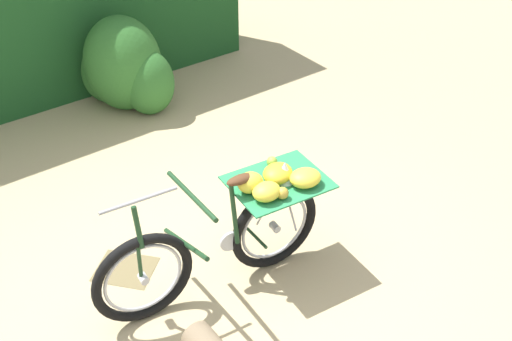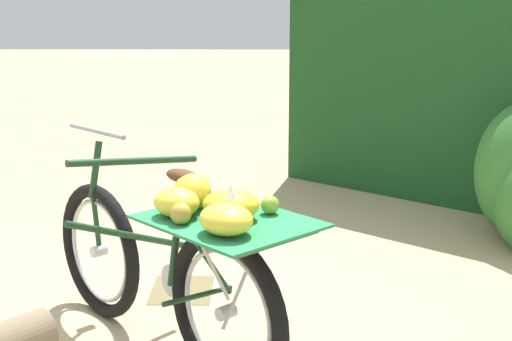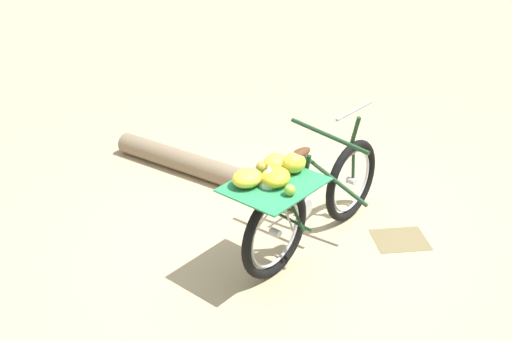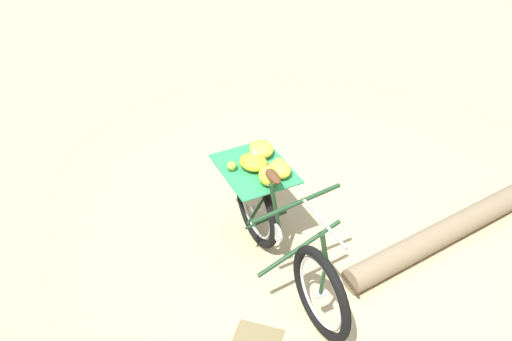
{
  "view_description": "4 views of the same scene",
  "coord_description": "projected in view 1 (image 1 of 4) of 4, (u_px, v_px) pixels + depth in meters",
  "views": [
    {
      "loc": [
        -1.01,
        3.27,
        3.5
      ],
      "look_at": [
        -0.23,
        -0.23,
        0.95
      ],
      "focal_mm": 45.43,
      "sensor_mm": 36.0,
      "label": 1
    },
    {
      "loc": [
        -3.02,
        -0.5,
        1.6
      ],
      "look_at": [
        -0.3,
        -0.48,
        0.97
      ],
      "focal_mm": 47.67,
      "sensor_mm": 36.0,
      "label": 2
    },
    {
      "loc": [
        -0.93,
        -4.03,
        2.79
      ],
      "look_at": [
        -0.48,
        -0.32,
        0.87
      ],
      "focal_mm": 42.16,
      "sensor_mm": 36.0,
      "label": 3
    },
    {
      "loc": [
        3.1,
        0.69,
        3.5
      ],
      "look_at": [
        -0.25,
        -0.32,
        0.85
      ],
      "focal_mm": 38.97,
      "sensor_mm": 36.0,
      "label": 4
    }
  ],
  "objects": [
    {
      "name": "shrub_cluster",
      "position": [
        125.0,
        69.0,
        6.76
      ],
      "size": [
        1.08,
        0.74,
        1.02
      ],
      "color": "#2D6628",
      "rests_on": "ground_plane"
    },
    {
      "name": "ground_plane",
      "position": [
        219.0,
        288.0,
        4.81
      ],
      "size": [
        60.0,
        60.0,
        0.0
      ],
      "primitive_type": "plane",
      "color": "tan"
    },
    {
      "name": "leaf_litter_patch",
      "position": [
        125.0,
        269.0,
        4.97
      ],
      "size": [
        0.44,
        0.36,
        0.01
      ],
      "primitive_type": "cube",
      "color": "olive",
      "rests_on": "ground_plane"
    },
    {
      "name": "bicycle",
      "position": [
        229.0,
        231.0,
        4.57
      ],
      "size": [
        1.5,
        1.44,
        1.03
      ],
      "rotation": [
        0.0,
        0.0,
        0.76
      ],
      "color": "black",
      "rests_on": "ground_plane"
    }
  ]
}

